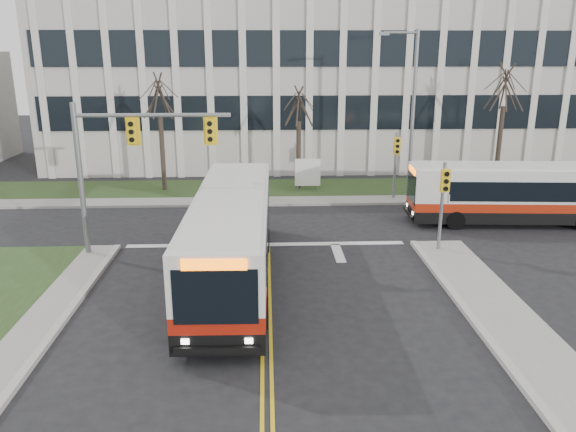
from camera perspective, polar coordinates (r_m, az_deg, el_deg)
The scene contains 14 objects.
ground at distance 16.88m, azimuth -2.18°, elevation -12.22°, with size 120.00×120.00×0.00m, color black.
sidewalk_cross at distance 31.45m, azimuth 6.85°, elevation 1.58°, with size 44.00×1.60×0.14m, color #9E9B93.
building_lawn at distance 34.14m, azimuth 6.12°, elevation 2.77°, with size 44.00×5.00×0.12m, color #2C401B.
office_building at distance 45.13m, azimuth 4.12°, elevation 13.79°, with size 40.00×16.00×12.00m, color #B5AFA7.
mast_arm_signal at distance 23.00m, azimuth -16.60°, elevation 6.19°, with size 6.11×0.38×6.20m.
signal_pole_near at distance 23.53m, azimuth 15.50°, elevation 2.12°, with size 0.34×0.39×3.80m.
signal_pole_far at distance 31.54m, azimuth 10.91°, elevation 5.97°, with size 0.34×0.39×3.80m.
streetlight at distance 32.15m, azimuth 12.32°, elevation 10.94°, with size 2.15×0.25×9.20m.
directory_sign at distance 33.13m, azimuth 2.01°, elevation 4.41°, with size 1.50×0.12×2.00m.
tree_left at distance 33.45m, azimuth -12.97°, elevation 11.65°, with size 1.80×1.80×7.70m.
tree_mid at distance 33.22m, azimuth 1.11°, elevation 10.93°, with size 1.80×1.80×6.82m.
tree_right at distance 35.72m, azimuth 21.18°, elevation 11.90°, with size 1.80×1.80×8.25m.
bus_main at distance 20.30m, azimuth -5.70°, elevation -2.35°, with size 2.56×11.81×3.15m, color silver, non-canonical shape.
bus_cross at distance 29.22m, azimuth 22.63°, elevation 1.96°, with size 2.29×10.57×2.82m, color silver, non-canonical shape.
Camera 1 is at (0.03, -14.80, 8.11)m, focal length 35.00 mm.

